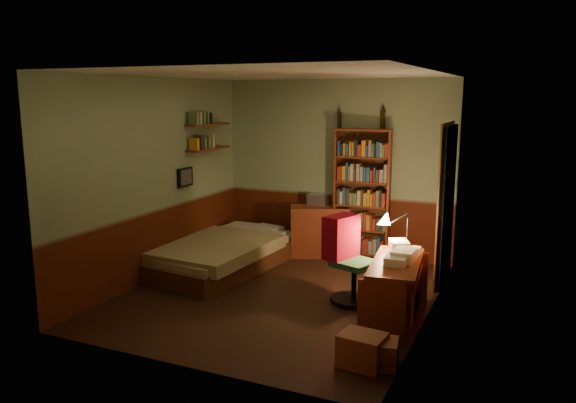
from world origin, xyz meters
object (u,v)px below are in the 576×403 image
at_px(desk_lamp, 408,225).
at_px(cardboard_box_b, 378,353).
at_px(bookshelf, 362,195).
at_px(cardboard_box_a, 362,350).
at_px(office_chair, 355,256).
at_px(mini_stereo, 319,199).
at_px(bed, 223,243).
at_px(desk, 395,290).
at_px(dresser, 319,231).

height_order(desk_lamp, cardboard_box_b, desk_lamp).
bearing_deg(bookshelf, cardboard_box_a, -80.05).
distance_m(bookshelf, office_chair, 1.83).
relative_size(mini_stereo, cardboard_box_a, 0.75).
relative_size(bed, desk_lamp, 4.33).
relative_size(mini_stereo, bookshelf, 0.15).
relative_size(desk, office_chair, 1.07).
height_order(bed, mini_stereo, mini_stereo).
bearing_deg(dresser, desk, -74.31).
relative_size(bookshelf, desk, 1.59).
bearing_deg(bookshelf, desk_lamp, -62.74).
distance_m(bed, mini_stereo, 1.61).
xyz_separation_m(mini_stereo, cardboard_box_b, (1.79, -3.18, -0.71)).
xyz_separation_m(mini_stereo, bookshelf, (0.68, -0.04, 0.12)).
xyz_separation_m(mini_stereo, desk_lamp, (1.65, -1.45, 0.07)).
xyz_separation_m(bed, desk_lamp, (2.61, -0.25, 0.56)).
distance_m(dresser, mini_stereo, 0.48).
bearing_deg(cardboard_box_a, bookshelf, 107.15).
xyz_separation_m(office_chair, cardboard_box_b, (0.67, -1.40, -0.43)).
bearing_deg(desk, cardboard_box_b, -90.76).
bearing_deg(mini_stereo, bookshelf, -2.57).
height_order(dresser, office_chair, office_chair).
bearing_deg(cardboard_box_a, desk_lamp, 90.47).
distance_m(desk_lamp, cardboard_box_b, 1.90).
distance_m(dresser, bookshelf, 0.85).
distance_m(bookshelf, cardboard_box_b, 3.43).
height_order(dresser, bookshelf, bookshelf).
bearing_deg(desk_lamp, cardboard_box_b, -93.94).
relative_size(bed, office_chair, 2.06).
distance_m(dresser, desk, 2.51).
bearing_deg(mini_stereo, cardboard_box_a, -61.91).
bearing_deg(bed, dresser, 53.31).
distance_m(cardboard_box_a, cardboard_box_b, 0.14).
relative_size(bed, bookshelf, 1.21).
bearing_deg(cardboard_box_a, mini_stereo, 117.31).
xyz_separation_m(cardboard_box_a, cardboard_box_b, (0.13, 0.05, -0.02)).
bearing_deg(desk_lamp, bed, 165.90).
xyz_separation_m(dresser, cardboard_box_b, (1.73, -3.05, -0.25)).
relative_size(desk_lamp, office_chair, 0.48).
relative_size(cardboard_box_a, cardboard_box_b, 1.13).
bearing_deg(cardboard_box_b, desk, 96.06).
height_order(bed, desk_lamp, desk_lamp).
bearing_deg(bed, bookshelf, 42.08).
relative_size(bookshelf, cardboard_box_b, 5.49).
distance_m(dresser, desk_lamp, 2.13).
xyz_separation_m(desk_lamp, cardboard_box_a, (0.01, -1.77, -0.76)).
height_order(bookshelf, cardboard_box_a, bookshelf).
bearing_deg(desk_lamp, dresser, 131.47).
bearing_deg(office_chair, bed, -175.51).
xyz_separation_m(dresser, cardboard_box_a, (1.60, -3.10, -0.23)).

